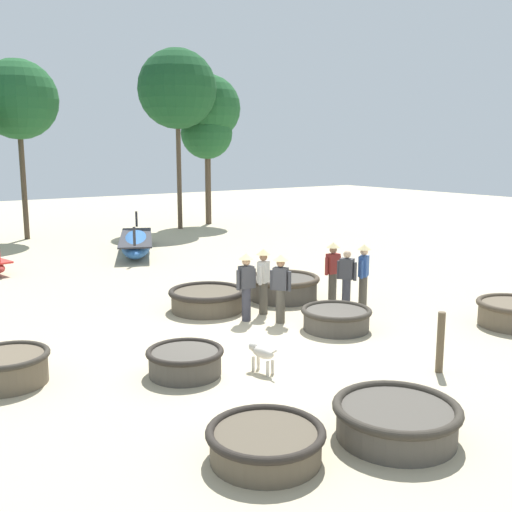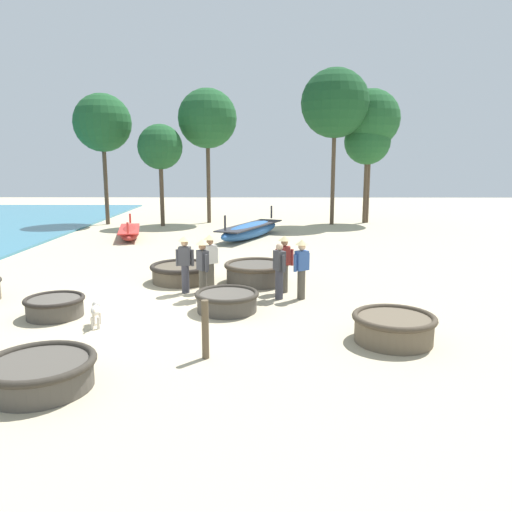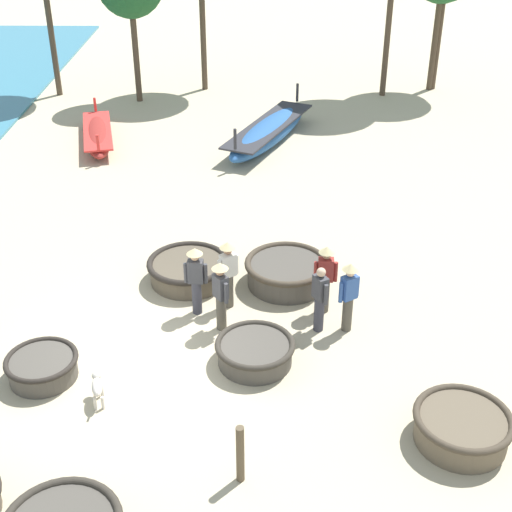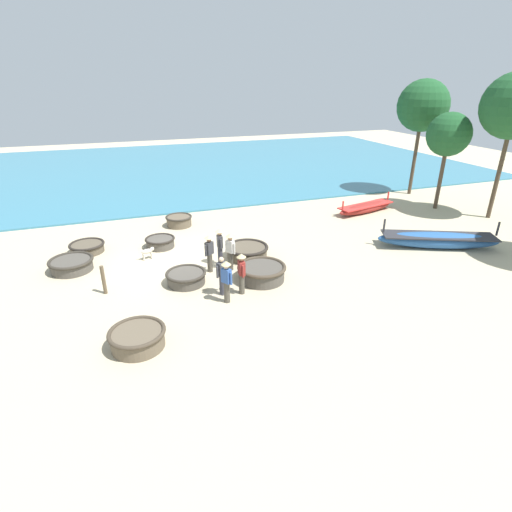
# 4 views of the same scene
# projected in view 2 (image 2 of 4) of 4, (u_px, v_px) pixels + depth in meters

# --- Properties ---
(ground_plane) EXTENTS (80.00, 80.00, 0.00)m
(ground_plane) POSITION_uv_depth(u_px,v_px,m) (141.00, 309.00, 12.92)
(ground_plane) COLOR #BCAD8C
(coracle_upturned) EXTENTS (1.99, 1.99, 0.57)m
(coracle_upturned) POSITION_uv_depth(u_px,v_px,m) (182.00, 272.00, 15.79)
(coracle_upturned) COLOR brown
(coracle_upturned) RESTS_ON ground
(coracle_nearest) EXTENTS (1.64, 1.64, 0.51)m
(coracle_nearest) POSITION_uv_depth(u_px,v_px,m) (227.00, 300.00, 12.70)
(coracle_nearest) COLOR #4C473F
(coracle_nearest) RESTS_ON ground
(coracle_far_left) EXTENTS (1.76, 1.76, 0.60)m
(coracle_far_left) POSITION_uv_depth(u_px,v_px,m) (394.00, 327.00, 10.53)
(coracle_far_left) COLOR brown
(coracle_far_left) RESTS_ON ground
(coracle_far_right) EXTENTS (2.02, 2.02, 0.65)m
(coracle_far_right) POSITION_uv_depth(u_px,v_px,m) (256.00, 272.00, 15.61)
(coracle_far_right) COLOR #4C473F
(coracle_far_right) RESTS_ON ground
(coracle_beside_post) EXTENTS (1.45, 1.45, 0.50)m
(coracle_beside_post) POSITION_uv_depth(u_px,v_px,m) (55.00, 306.00, 12.24)
(coracle_beside_post) COLOR #4C473F
(coracle_beside_post) RESTS_ON ground
(coracle_center) EXTENTS (1.86, 1.86, 0.54)m
(coracle_center) POSITION_uv_depth(u_px,v_px,m) (40.00, 372.00, 8.35)
(coracle_center) COLOR #4C473F
(coracle_center) RESTS_ON ground
(long_boat_blue_hull) EXTENTS (3.45, 5.77, 1.39)m
(long_boat_blue_hull) POSITION_uv_depth(u_px,v_px,m) (251.00, 230.00, 24.78)
(long_boat_blue_hull) COLOR #285693
(long_boat_blue_hull) RESTS_ON ground
(long_boat_red_hull) EXTENTS (1.84, 4.36, 1.02)m
(long_boat_red_hull) POSITION_uv_depth(u_px,v_px,m) (129.00, 232.00, 24.73)
(long_boat_red_hull) COLOR maroon
(long_boat_red_hull) RESTS_ON ground
(fisherman_standing_right) EXTENTS (0.37, 0.45, 1.67)m
(fisherman_standing_right) POSITION_uv_depth(u_px,v_px,m) (203.00, 265.00, 13.73)
(fisherman_standing_right) COLOR #4C473D
(fisherman_standing_right) RESTS_ON ground
(fisherman_crouching) EXTENTS (0.53, 0.36, 1.67)m
(fisherman_crouching) POSITION_uv_depth(u_px,v_px,m) (185.00, 261.00, 14.33)
(fisherman_crouching) COLOR #383842
(fisherman_crouching) RESTS_ON ground
(fisherman_by_coracle) EXTENTS (0.53, 0.36, 1.67)m
(fisherman_by_coracle) POSITION_uv_depth(u_px,v_px,m) (284.00, 260.00, 14.40)
(fisherman_by_coracle) COLOR #4C473D
(fisherman_by_coracle) RESTS_ON ground
(fisherman_with_hat) EXTENTS (0.35, 0.48, 1.57)m
(fisherman_with_hat) POSITION_uv_depth(u_px,v_px,m) (279.00, 270.00, 13.71)
(fisherman_with_hat) COLOR #383842
(fisherman_with_hat) RESTS_ON ground
(fisherman_standing_left) EXTENTS (0.46, 0.37, 1.67)m
(fisherman_standing_left) POSITION_uv_depth(u_px,v_px,m) (210.00, 259.00, 14.59)
(fisherman_standing_left) COLOR #4C473D
(fisherman_standing_left) RESTS_ON ground
(fisherman_hauling) EXTENTS (0.46, 0.37, 1.67)m
(fisherman_hauling) POSITION_uv_depth(u_px,v_px,m) (302.00, 265.00, 13.69)
(fisherman_hauling) COLOR #4C473D
(fisherman_hauling) RESTS_ON ground
(dog) EXTENTS (0.31, 0.67, 0.55)m
(dog) POSITION_uv_depth(u_px,v_px,m) (96.00, 311.00, 11.53)
(dog) COLOR beige
(dog) RESTS_ON ground
(mooring_post_mid_beach) EXTENTS (0.14, 0.14, 1.17)m
(mooring_post_mid_beach) POSITION_uv_depth(u_px,v_px,m) (205.00, 330.00, 9.60)
(mooring_post_mid_beach) COLOR brown
(mooring_post_mid_beach) RESTS_ON ground
(tree_right_mid) EXTENTS (3.52, 3.52, 8.02)m
(tree_right_mid) POSITION_uv_depth(u_px,v_px,m) (370.00, 119.00, 29.89)
(tree_right_mid) COLOR #4C3D2D
(tree_right_mid) RESTS_ON ground
(tree_leftmost) EXTENTS (2.57, 2.57, 5.85)m
(tree_leftmost) POSITION_uv_depth(u_px,v_px,m) (160.00, 147.00, 28.57)
(tree_leftmost) COLOR #4C3D2D
(tree_leftmost) RESTS_ON ground
(tree_center) EXTENTS (3.53, 3.53, 8.04)m
(tree_center) POSITION_uv_depth(u_px,v_px,m) (207.00, 119.00, 29.84)
(tree_center) COLOR #4C3D2D
(tree_center) RESTS_ON ground
(tree_rightmost) EXTENTS (3.97, 3.97, 9.05)m
(tree_rightmost) POSITION_uv_depth(u_px,v_px,m) (335.00, 104.00, 28.85)
(tree_rightmost) COLOR #4C3D2D
(tree_rightmost) RESTS_ON ground
(tree_left_mid) EXTENTS (3.36, 3.36, 7.65)m
(tree_left_mid) POSITION_uv_depth(u_px,v_px,m) (102.00, 123.00, 29.11)
(tree_left_mid) COLOR #4C3D2D
(tree_left_mid) RESTS_ON ground
(tree_tall_back) EXTENTS (2.77, 2.77, 6.32)m
(tree_tall_back) POSITION_uv_depth(u_px,v_px,m) (367.00, 142.00, 30.03)
(tree_tall_back) COLOR #4C3D2D
(tree_tall_back) RESTS_ON ground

